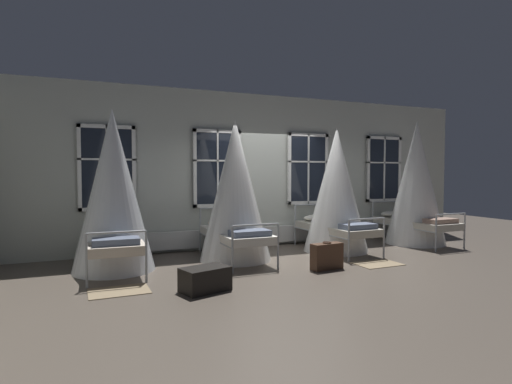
# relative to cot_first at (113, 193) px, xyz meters

# --- Properties ---
(ground) EXTENTS (19.62, 19.62, 0.00)m
(ground) POSITION_rel_cot_first_xyz_m (3.26, 0.08, -1.29)
(ground) COLOR brown
(back_wall_with_windows) EXTENTS (10.81, 0.10, 3.35)m
(back_wall_with_windows) POSITION_rel_cot_first_xyz_m (3.26, 1.26, 0.38)
(back_wall_with_windows) COLOR #B2B7AD
(back_wall_with_windows) RESTS_ON ground
(window_bank) EXTENTS (7.63, 0.10, 2.47)m
(window_bank) POSITION_rel_cot_first_xyz_m (3.26, 1.14, -0.36)
(window_bank) COLOR black
(window_bank) RESTS_ON ground
(cot_first) EXTENTS (1.34, 2.01, 2.69)m
(cot_first) POSITION_rel_cot_first_xyz_m (0.00, 0.00, 0.00)
(cot_first) COLOR #9EA3A8
(cot_first) RESTS_ON ground
(cot_second) EXTENTS (1.34, 2.00, 2.62)m
(cot_second) POSITION_rel_cot_first_xyz_m (2.16, 0.01, -0.03)
(cot_second) COLOR #9EA3A8
(cot_second) RESTS_ON ground
(cot_third) EXTENTS (1.34, 2.02, 2.56)m
(cot_third) POSITION_rel_cot_first_xyz_m (4.39, 0.03, -0.06)
(cot_third) COLOR #9EA3A8
(cot_third) RESTS_ON ground
(cot_fourth) EXTENTS (1.34, 2.01, 2.80)m
(cot_fourth) POSITION_rel_cot_first_xyz_m (6.58, 0.08, 0.05)
(cot_fourth) COLOR #9EA3A8
(cot_fourth) RESTS_ON ground
(rug_first) EXTENTS (0.81, 0.58, 0.01)m
(rug_first) POSITION_rel_cot_first_xyz_m (-0.03, -1.33, -1.29)
(rug_first) COLOR #8E7A5B
(rug_first) RESTS_ON ground
(rug_third) EXTENTS (0.81, 0.58, 0.01)m
(rug_third) POSITION_rel_cot_first_xyz_m (4.36, -1.33, -1.29)
(rug_third) COLOR #8E7A5B
(rug_third) RESTS_ON ground
(suitcase_dark) EXTENTS (0.58, 0.26, 0.47)m
(suitcase_dark) POSITION_rel_cot_first_xyz_m (3.31, -1.31, -1.07)
(suitcase_dark) COLOR #472D1E
(suitcase_dark) RESTS_ON ground
(travel_trunk) EXTENTS (0.73, 0.57, 0.33)m
(travel_trunk) POSITION_rel_cot_first_xyz_m (1.07, -1.76, -1.13)
(travel_trunk) COLOR black
(travel_trunk) RESTS_ON ground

